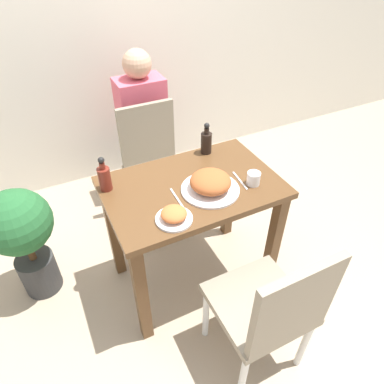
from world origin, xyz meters
The scene contains 14 objects.
ground_plane centered at (0.00, 0.00, 0.00)m, with size 16.00×16.00×0.00m, color tan.
wall_back centered at (0.00, 1.42, 1.30)m, with size 8.00×0.05×2.60m.
dining_table centered at (0.00, 0.00, 0.61)m, with size 0.92×0.60×0.75m.
chair_near centered at (0.07, -0.66, 0.49)m, with size 0.42×0.42×0.88m.
chair_far centered at (0.03, 0.66, 0.49)m, with size 0.42×0.42×0.88m.
food_plate centered at (0.06, -0.08, 0.80)m, with size 0.30×0.30×0.10m.
side_plate centered at (-0.19, -0.20, 0.78)m, with size 0.17×0.17×0.06m.
drink_cup centered at (0.29, -0.14, 0.79)m, with size 0.07×0.07×0.07m.
sauce_bottle centered at (-0.41, 0.16, 0.83)m, with size 0.06×0.06×0.19m.
condiment_bottle centered at (0.21, 0.24, 0.83)m, with size 0.06×0.06×0.19m.
fork_utensil centered at (-0.12, -0.08, 0.76)m, with size 0.01×0.20×0.00m.
spoon_utensil centered at (0.24, -0.08, 0.76)m, with size 0.03×0.16×0.00m.
potted_plant_left centered at (-0.88, 0.34, 0.47)m, with size 0.37×0.37×0.75m.
person_figure centered at (0.07, 0.99, 0.58)m, with size 0.34×0.22×1.17m.
Camera 1 is at (-0.63, -1.27, 1.85)m, focal length 32.00 mm.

